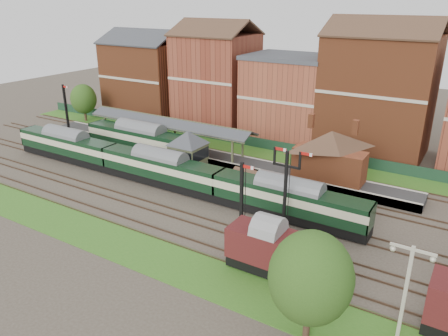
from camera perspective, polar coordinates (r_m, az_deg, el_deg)
The scene contains 19 objects.
ground at distance 48.90m, azimuth -3.97°, elevation -3.39°, with size 160.00×160.00×0.00m, color #473D33.
grass_back at distance 61.61m, azimuth 4.66°, elevation 1.98°, with size 90.00×4.50×0.06m, color #2D6619.
grass_front at distance 40.89m, azimuth -13.87°, elevation -9.29°, with size 90.00×5.00×0.06m, color #2D6619.
fence at distance 63.07m, azimuth 5.52°, elevation 3.11°, with size 90.00×0.12×1.50m, color #193823.
platform at distance 58.76m, azimuth -2.47°, elevation 1.53°, with size 55.00×3.40×1.00m, color #2D2D2D.
signal_box at distance 51.77m, azimuth -4.69°, elevation 1.85°, with size 5.40×5.40×6.00m.
brick_hut at distance 48.49m, azimuth 3.05°, elevation -2.04°, with size 3.20×2.64×2.94m.
station_building at distance 50.58m, azimuth 13.67°, elevation 1.73°, with size 8.10×8.10×5.90m.
canopy at distance 60.95m, azimuth -7.24°, elevation 6.15°, with size 26.00×3.89×4.08m.
semaphore_bracket at distance 39.57m, azimuth 8.08°, elevation -2.41°, with size 3.60×0.25×8.18m.
semaphore_platform_end at distance 73.07m, azimuth -19.94°, elevation 7.25°, with size 1.23×0.25×8.00m.
semaphore_siding at distance 36.90m, azimuth 2.31°, elevation -4.86°, with size 1.23×0.25×8.00m.
yard_lamp at distance 29.56m, azimuth 22.66°, elevation -14.43°, with size 2.60×0.22×7.00m.
town_backdrop at distance 67.70m, azimuth 8.25°, elevation 9.74°, with size 69.00×10.00×16.00m.
dmu_train at distance 50.68m, azimuth -8.29°, elevation 0.02°, with size 47.92×2.52×3.68m.
platform_railcar at distance 60.68m, azimuth -10.77°, elevation 3.65°, with size 17.32×2.73×3.99m.
goods_van_a at distance 34.90m, azimuth 5.73°, elevation -10.35°, with size 6.31×2.73×3.83m.
tree_far at distance 27.80m, azimuth 11.26°, elevation -13.88°, with size 5.23×5.23×7.63m.
tree_back at distance 80.58m, azimuth -17.88°, elevation 8.57°, with size 4.46×4.46×6.52m.
Camera 1 is at (26.08, -35.92, 20.51)m, focal length 35.00 mm.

